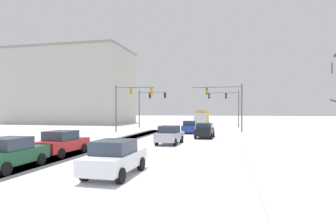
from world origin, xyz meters
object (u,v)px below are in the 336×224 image
at_px(traffic_signal_far_left, 148,101).
at_px(car_dark_green_sixth, 10,153).
at_px(traffic_signal_near_right, 228,99).
at_px(car_silver_third, 169,135).
at_px(car_red_fourth, 62,143).
at_px(traffic_signal_near_left, 129,98).
at_px(office_building_far_left_block, 71,87).
at_px(car_black_second, 205,130).
at_px(box_truck_delivery, 202,117).
at_px(car_white_fifth, 115,158).
at_px(car_blue_lead, 190,127).
at_px(traffic_signal_far_right, 228,101).

distance_m(traffic_signal_far_left, car_dark_green_sixth, 34.00).
distance_m(traffic_signal_near_right, car_silver_third, 14.83).
height_order(traffic_signal_near_right, car_red_fourth, traffic_signal_near_right).
distance_m(traffic_signal_near_left, car_red_fourth, 19.70).
relative_size(traffic_signal_near_right, car_red_fourth, 1.59).
xyz_separation_m(car_silver_third, office_building_far_left_block, (-30.81, 34.03, 7.69)).
height_order(car_black_second, box_truck_delivery, box_truck_delivery).
distance_m(traffic_signal_near_left, car_silver_third, 14.73).
bearing_deg(car_black_second, car_white_fifth, -97.77).
xyz_separation_m(car_dark_green_sixth, office_building_far_left_block, (-25.25, 46.15, 7.69)).
distance_m(traffic_signal_near_left, box_truck_delivery, 20.42).
bearing_deg(traffic_signal_near_left, car_black_second, -26.90).
bearing_deg(car_silver_third, box_truck_delivery, 90.11).
bearing_deg(car_white_fifth, car_blue_lead, 89.80).
distance_m(box_truck_delivery, office_building_far_left_block, 31.75).
xyz_separation_m(traffic_signal_near_left, car_blue_lead, (8.34, 0.33, -3.80)).
relative_size(traffic_signal_near_left, car_dark_green_sixth, 1.56).
bearing_deg(traffic_signal_near_left, car_silver_third, -54.89).
relative_size(car_dark_green_sixth, office_building_far_left_block, 0.15).
bearing_deg(traffic_signal_near_right, car_black_second, -108.02).
xyz_separation_m(car_white_fifth, office_building_far_left_block, (-30.88, 46.15, 7.69)).
bearing_deg(traffic_signal_far_left, office_building_far_left_block, 150.95).
distance_m(car_white_fifth, box_truck_delivery, 42.26).
xyz_separation_m(car_blue_lead, car_silver_third, (-0.16, -11.98, 0.00)).
xyz_separation_m(traffic_signal_near_left, car_dark_green_sixth, (2.63, -23.77, -3.80)).
distance_m(car_blue_lead, office_building_far_left_block, 38.79).
relative_size(traffic_signal_far_left, car_blue_lead, 1.58).
relative_size(traffic_signal_far_left, car_silver_third, 1.56).
bearing_deg(traffic_signal_near_right, office_building_far_left_block, 150.14).
relative_size(traffic_signal_near_left, car_black_second, 1.56).
relative_size(traffic_signal_near_right, car_white_fifth, 1.60).
bearing_deg(car_blue_lead, traffic_signal_near_right, 17.61).
bearing_deg(car_red_fourth, office_building_far_left_block, 121.16).
relative_size(traffic_signal_near_right, car_blue_lead, 1.61).
relative_size(car_red_fourth, car_white_fifth, 1.01).
relative_size(car_red_fourth, office_building_far_left_block, 0.15).
xyz_separation_m(car_black_second, car_red_fourth, (-8.26, -13.71, 0.00)).
xyz_separation_m(traffic_signal_far_left, car_white_fifth, (8.43, -33.68, -3.77)).
relative_size(traffic_signal_near_left, office_building_far_left_block, 0.24).
bearing_deg(traffic_signal_far_right, traffic_signal_near_right, -89.82).
relative_size(traffic_signal_near_left, car_red_fourth, 1.56).
bearing_deg(traffic_signal_far_right, traffic_signal_far_left, -163.39).
distance_m(traffic_signal_far_left, car_silver_third, 23.42).
bearing_deg(car_black_second, office_building_far_left_block, 140.17).
bearing_deg(car_silver_third, office_building_far_left_block, 132.16).
bearing_deg(traffic_signal_near_left, car_dark_green_sixth, -83.69).
distance_m(car_silver_third, car_dark_green_sixth, 13.33).
bearing_deg(car_blue_lead, traffic_signal_near_left, -177.71).
xyz_separation_m(traffic_signal_near_right, car_silver_third, (-4.95, -13.50, -3.64)).
xyz_separation_m(car_red_fourth, box_truck_delivery, (5.63, 37.66, 0.82)).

